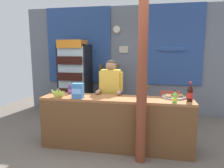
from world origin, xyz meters
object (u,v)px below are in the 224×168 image
(plastic_lawn_chair, at_px, (168,106))
(soda_bottle_lime_soda, at_px, (175,97))
(timber_post, at_px, (142,78))
(snack_box_biscuit, at_px, (78,91))
(drink_fridge, at_px, (75,74))
(soda_bottle_cola, at_px, (190,93))
(soda_bottle_grape_soda, at_px, (70,89))
(banana_bunch, at_px, (58,94))
(bottle_shelf_rack, at_px, (110,89))
(soda_bottle_water, at_px, (144,93))
(pastry_tray, at_px, (174,96))
(stall_counter, at_px, (115,119))
(shopkeeper, at_px, (111,90))

(plastic_lawn_chair, bearing_deg, soda_bottle_lime_soda, -91.13)
(timber_post, xyz_separation_m, soda_bottle_lime_soda, (0.50, 0.19, -0.31))
(snack_box_biscuit, bearing_deg, plastic_lawn_chair, 39.96)
(drink_fridge, height_order, soda_bottle_cola, drink_fridge)
(soda_bottle_grape_soda, bearing_deg, timber_post, -20.60)
(soda_bottle_lime_soda, bearing_deg, timber_post, -158.70)
(soda_bottle_cola, distance_m, banana_bunch, 2.19)
(bottle_shelf_rack, distance_m, banana_bunch, 2.14)
(soda_bottle_cola, relative_size, soda_bottle_water, 1.31)
(soda_bottle_water, relative_size, pastry_tray, 0.59)
(stall_counter, bearing_deg, plastic_lawn_chair, 52.73)
(bottle_shelf_rack, xyz_separation_m, soda_bottle_cola, (1.70, -1.94, 0.34))
(timber_post, bearing_deg, bottle_shelf_rack, 112.74)
(shopkeeper, height_order, soda_bottle_grape_soda, shopkeeper)
(stall_counter, bearing_deg, soda_bottle_lime_soda, -5.01)
(soda_bottle_cola, relative_size, soda_bottle_grape_soda, 1.46)
(drink_fridge, distance_m, soda_bottle_cola, 3.16)
(stall_counter, height_order, plastic_lawn_chair, stall_counter)
(drink_fridge, height_order, bottle_shelf_rack, drink_fridge)
(soda_bottle_cola, bearing_deg, pastry_tray, 136.26)
(soda_bottle_cola, bearing_deg, shopkeeper, 161.10)
(timber_post, height_order, pastry_tray, timber_post)
(timber_post, xyz_separation_m, drink_fridge, (-1.87, 2.12, -0.22))
(stall_counter, distance_m, soda_bottle_grape_soda, 1.03)
(shopkeeper, relative_size, banana_bunch, 5.60)
(stall_counter, relative_size, timber_post, 0.95)
(soda_bottle_cola, xyz_separation_m, soda_bottle_lime_soda, (-0.24, -0.15, -0.05))
(snack_box_biscuit, distance_m, banana_bunch, 0.37)
(pastry_tray, distance_m, banana_bunch, 1.99)
(stall_counter, height_order, soda_bottle_grape_soda, soda_bottle_grape_soda)
(soda_bottle_water, height_order, pastry_tray, soda_bottle_water)
(soda_bottle_lime_soda, height_order, banana_bunch, soda_bottle_lime_soda)
(stall_counter, bearing_deg, bottle_shelf_rack, 104.04)
(soda_bottle_cola, height_order, pastry_tray, soda_bottle_cola)
(bottle_shelf_rack, relative_size, snack_box_biscuit, 5.28)
(pastry_tray, bearing_deg, bottle_shelf_rack, 130.59)
(snack_box_biscuit, bearing_deg, bottle_shelf_rack, 86.50)
(snack_box_biscuit, relative_size, pastry_tray, 0.62)
(plastic_lawn_chair, relative_size, snack_box_biscuit, 3.38)
(bottle_shelf_rack, bearing_deg, stall_counter, -75.96)
(shopkeeper, xyz_separation_m, soda_bottle_water, (0.66, -0.47, 0.06))
(stall_counter, height_order, snack_box_biscuit, snack_box_biscuit)
(drink_fridge, relative_size, bottle_shelf_rack, 1.47)
(soda_bottle_water, distance_m, soda_bottle_lime_soda, 0.50)
(drink_fridge, distance_m, bottle_shelf_rack, 1.00)
(plastic_lawn_chair, bearing_deg, drink_fridge, 166.98)
(soda_bottle_grape_soda, bearing_deg, snack_box_biscuit, -47.06)
(banana_bunch, bearing_deg, bottle_shelf_rack, 76.75)
(soda_bottle_grape_soda, bearing_deg, pastry_tray, 1.60)
(pastry_tray, bearing_deg, stall_counter, -163.95)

